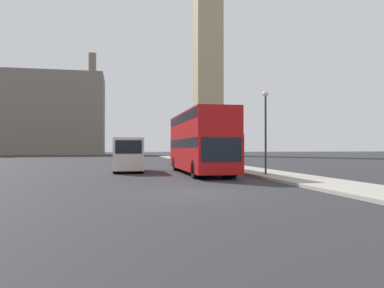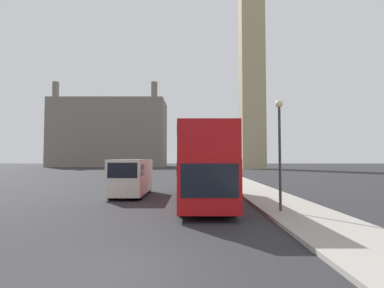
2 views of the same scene
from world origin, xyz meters
The scene contains 6 objects.
ground_plane centered at (0.00, 0.00, 0.00)m, with size 300.00×300.00×0.00m, color #28282B.
sidewalk_strip centered at (6.65, 0.00, 0.07)m, with size 3.30×120.00×0.15m.
building_block_distant centered at (-24.15, 88.01, 10.41)m, with size 34.52×15.72×25.31m.
red_double_decker_bus centered at (2.44, 10.46, 2.31)m, with size 2.59×10.91×4.12m.
white_van centered at (-2.34, 13.63, 1.32)m, with size 2.10×5.52×2.47m.
street_lamp centered at (5.78, 7.07, 3.55)m, with size 0.36×0.36×5.09m.
Camera 1 is at (-2.99, -14.35, 1.76)m, focal length 35.00 mm.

